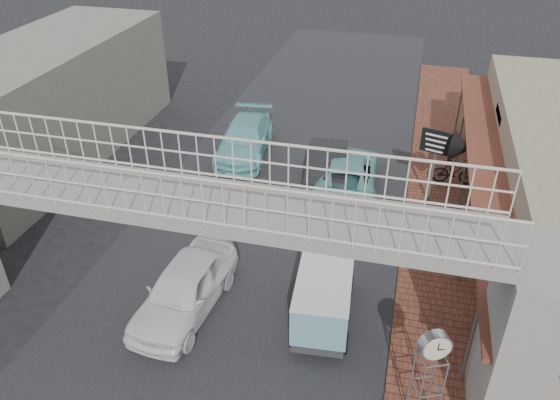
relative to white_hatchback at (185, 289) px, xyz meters
The scene contains 14 objects.
ground 2.65m from the white_hatchback, 62.89° to the left, with size 120.00×120.00×0.00m, color black.
road_strip 2.65m from the white_hatchback, 62.89° to the left, with size 10.00×60.00×0.01m, color black.
sidewalk 9.31m from the white_hatchback, 34.47° to the left, with size 3.00×40.00×0.10m, color brown.
footbridge 3.18m from the white_hatchback, 56.49° to the right, with size 16.40×2.40×6.34m.
building_far_left 12.96m from the white_hatchback, 140.02° to the left, with size 5.00×14.00×5.00m, color gray.
white_hatchback is the anchor object (origin of this frame).
dark_sedan 8.77m from the white_hatchback, 71.53° to the left, with size 1.63×4.66×1.54m, color black.
angkot_curb 9.04m from the white_hatchback, 66.14° to the left, with size 2.46×5.33×1.48m, color #6DBCBE.
angkot_far 10.39m from the white_hatchback, 97.55° to the left, with size 2.12×5.22×1.51m, color #77C6CF.
angkot_van 4.16m from the white_hatchback, ahead, with size 1.86×3.61×1.71m.
motorcycle_near 9.27m from the white_hatchback, 36.24° to the left, with size 0.58×1.65×0.87m, color black.
motorcycle_far 12.53m from the white_hatchback, 50.67° to the left, with size 0.51×1.80×1.08m, color black.
street_clock 7.62m from the white_hatchback, 18.33° to the right, with size 0.76×0.74×2.95m.
arrow_sign 11.10m from the white_hatchback, 45.16° to the left, with size 1.91×1.27×3.17m.
Camera 1 is at (4.68, -13.54, 11.69)m, focal length 35.00 mm.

